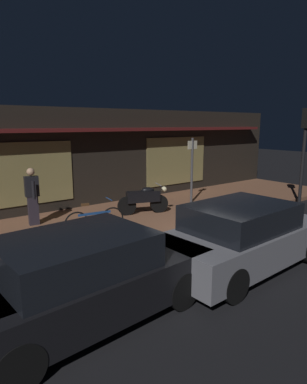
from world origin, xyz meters
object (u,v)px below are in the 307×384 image
at_px(bicycle_parked, 95,220).
at_px(parked_car_across, 242,236).
at_px(sign_post, 192,166).
at_px(parked_car_far, 83,278).
at_px(person_photographer, 32,195).
at_px(traffic_light_pole, 305,140).
at_px(motorcycle, 144,199).

distance_m(bicycle_parked, parked_car_across, 3.94).
height_order(sign_post, parked_car_across, sign_post).
bearing_deg(parked_car_far, sign_post, 33.90).
bearing_deg(person_photographer, parked_car_across, -63.60).
bearing_deg(person_photographer, traffic_light_pole, -20.75).
bearing_deg(traffic_light_pole, bicycle_parked, 168.87).
bearing_deg(parked_car_far, traffic_light_pole, 10.74).
xyz_separation_m(person_photographer, parked_car_across, (2.67, -5.39, -0.32)).
xyz_separation_m(motorcycle, traffic_light_pole, (5.45, -2.33, 1.83)).
relative_size(traffic_light_pole, parked_car_across, 0.86).
bearing_deg(bicycle_parked, motorcycle, 20.09).
xyz_separation_m(motorcycle, sign_post, (2.34, 0.23, 0.86)).
distance_m(sign_post, parked_car_across, 5.55).
height_order(traffic_light_pole, parked_car_across, traffic_light_pole).
relative_size(motorcycle, bicycle_parked, 1.00).
xyz_separation_m(motorcycle, person_photographer, (-3.28, 0.98, 0.38)).
distance_m(motorcycle, bicycle_parked, 2.38).
relative_size(sign_post, parked_car_far, 0.57).
xyz_separation_m(person_photographer, sign_post, (5.62, -0.76, 0.48)).
relative_size(motorcycle, person_photographer, 0.98).
height_order(bicycle_parked, sign_post, sign_post).
height_order(motorcycle, person_photographer, person_photographer).
relative_size(motorcycle, parked_car_across, 0.39).
bearing_deg(motorcycle, person_photographer, 163.34).
xyz_separation_m(traffic_light_pole, parked_car_across, (-6.05, -2.08, -1.77)).
relative_size(bicycle_parked, traffic_light_pole, 0.46).
relative_size(motorcycle, parked_car_far, 0.39).
xyz_separation_m(motorcycle, parked_car_far, (-4.17, -4.15, 0.06)).
xyz_separation_m(bicycle_parked, traffic_light_pole, (7.68, -1.51, 1.97)).
bearing_deg(sign_post, person_photographer, 172.34).
relative_size(motorcycle, traffic_light_pole, 0.46).
bearing_deg(parked_car_far, motorcycle, 44.87).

